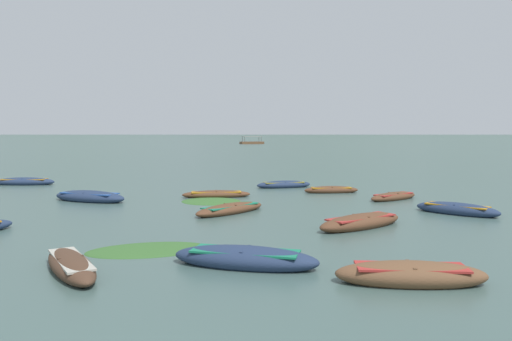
# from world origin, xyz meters

# --- Properties ---
(ground_plane) EXTENTS (6000.00, 6000.00, 0.00)m
(ground_plane) POSITION_xyz_m (0.00, 1500.00, 0.00)
(ground_plane) COLOR #425B56
(mountain_1) EXTENTS (1502.11, 1502.11, 364.88)m
(mountain_1) POSITION_xyz_m (-691.47, 1940.47, 182.44)
(mountain_1) COLOR #56665B
(mountain_1) RESTS_ON ground
(mountain_2) EXTENTS (1399.43, 1399.43, 455.30)m
(mountain_2) POSITION_xyz_m (319.12, 1761.92, 227.65)
(mountain_2) COLOR #56665B
(mountain_2) RESTS_ON ground
(mountain_3) EXTENTS (1800.12, 1800.12, 434.30)m
(mountain_3) POSITION_xyz_m (980.93, 2094.80, 217.15)
(mountain_3) COLOR #56665B
(mountain_3) RESTS_ON ground
(rowboat_0) EXTENTS (3.61, 1.86, 0.53)m
(rowboat_0) POSITION_xyz_m (4.12, 25.25, 0.17)
(rowboat_0) COLOR navy
(rowboat_0) RESTS_ON ground
(rowboat_1) EXTENTS (3.46, 1.42, 0.62)m
(rowboat_1) POSITION_xyz_m (5.33, 6.12, 0.19)
(rowboat_1) COLOR brown
(rowboat_1) RESTS_ON ground
(rowboat_2) EXTENTS (3.95, 2.17, 0.64)m
(rowboat_2) POSITION_xyz_m (1.63, 7.62, 0.20)
(rowboat_2) COLOR navy
(rowboat_2) RESTS_ON ground
(rowboat_4) EXTENTS (3.89, 3.20, 0.60)m
(rowboat_4) POSITION_xyz_m (5.80, 12.57, 0.19)
(rowboat_4) COLOR brown
(rowboat_4) RESTS_ON ground
(rowboat_5) EXTENTS (3.15, 1.08, 0.47)m
(rowboat_5) POSITION_xyz_m (6.56, 22.54, 0.15)
(rowboat_5) COLOR brown
(rowboat_5) RESTS_ON ground
(rowboat_6) EXTENTS (4.26, 2.86, 0.66)m
(rowboat_6) POSITION_xyz_m (-5.99, 19.55, 0.21)
(rowboat_6) COLOR navy
(rowboat_6) RESTS_ON ground
(rowboat_8) EXTENTS (3.24, 3.15, 0.59)m
(rowboat_8) POSITION_xyz_m (10.49, 15.30, 0.19)
(rowboat_8) COLOR navy
(rowboat_8) RESTS_ON ground
(rowboat_9) EXTENTS (3.37, 3.50, 0.50)m
(rowboat_9) POSITION_xyz_m (1.05, 15.83, 0.16)
(rowboat_9) COLOR brown
(rowboat_9) RESTS_ON ground
(rowboat_10) EXTENTS (3.65, 1.28, 0.45)m
(rowboat_10) POSITION_xyz_m (0.19, 20.84, 0.14)
(rowboat_10) COLOR brown
(rowboat_10) RESTS_ON ground
(rowboat_11) EXTENTS (3.89, 1.20, 0.60)m
(rowboat_11) POSITION_xyz_m (-12.61, 27.31, 0.19)
(rowboat_11) COLOR navy
(rowboat_11) RESTS_ON ground
(rowboat_12) EXTENTS (3.24, 2.67, 0.47)m
(rowboat_12) POSITION_xyz_m (9.21, 19.68, 0.15)
(rowboat_12) COLOR brown
(rowboat_12) RESTS_ON ground
(rowboat_13) EXTENTS (2.51, 3.44, 0.51)m
(rowboat_13) POSITION_xyz_m (-2.60, 7.24, 0.16)
(rowboat_13) COLOR #4C3323
(rowboat_13) RESTS_ON ground
(ferry_0) EXTENTS (7.61, 4.90, 2.54)m
(ferry_0) POSITION_xyz_m (4.46, 143.86, 0.45)
(ferry_0) COLOR brown
(ferry_0) RESTS_ON ground
(weed_patch_2) EXTENTS (3.86, 3.79, 0.14)m
(weed_patch_2) POSITION_xyz_m (0.02, 19.27, 0.00)
(weed_patch_2) COLOR #38662D
(weed_patch_2) RESTS_ON ground
(weed_patch_4) EXTENTS (3.85, 2.66, 0.14)m
(weed_patch_4) POSITION_xyz_m (-1.15, 9.39, 0.00)
(weed_patch_4) COLOR #38662D
(weed_patch_4) RESTS_ON ground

